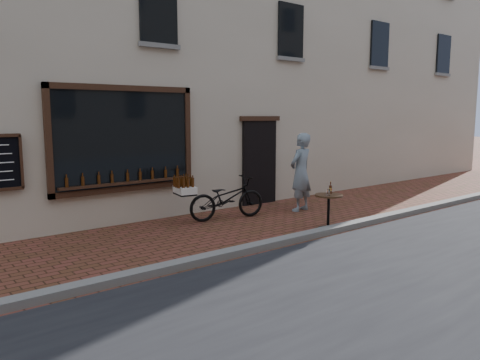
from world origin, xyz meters
TOP-DOWN VIEW (x-y plane):
  - ground at (0.00, 0.00)m, footprint 90.00×90.00m
  - kerb at (0.00, 0.20)m, footprint 90.00×0.25m
  - shop_building at (0.00, 6.50)m, footprint 28.00×6.20m
  - cargo_bicycle at (0.07, 2.51)m, footprint 2.23×0.96m
  - bistro_table at (1.17, 0.43)m, footprint 0.57×0.57m
  - pedestrian at (2.09, 2.13)m, footprint 0.78×0.59m

SIDE VIEW (x-z plane):
  - ground at x=0.00m, z-range 0.00..0.00m
  - kerb at x=0.00m, z-range 0.00..0.12m
  - cargo_bicycle at x=0.07m, z-range -0.02..1.01m
  - bistro_table at x=1.17m, z-range 0.03..1.01m
  - pedestrian at x=2.09m, z-range 0.00..1.92m
  - shop_building at x=0.00m, z-range 0.00..10.00m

